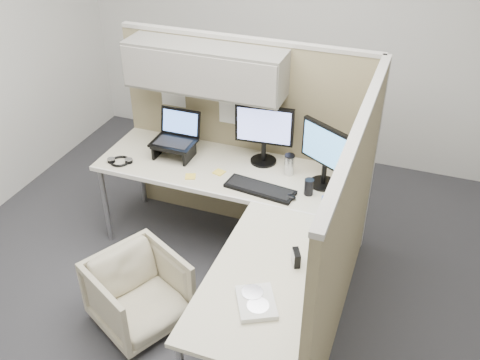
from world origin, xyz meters
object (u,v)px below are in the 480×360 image
(desk, at_px, (237,210))
(office_chair, at_px, (139,291))
(monitor_left, at_px, (264,130))
(keyboard, at_px, (260,189))

(desk, xyz_separation_m, office_chair, (-0.49, -0.57, -0.40))
(desk, relative_size, office_chair, 3.48)
(office_chair, bearing_deg, desk, -13.01)
(desk, relative_size, monitor_left, 4.29)
(desk, bearing_deg, keyboard, 67.44)
(monitor_left, xyz_separation_m, keyboard, (0.10, -0.38, -0.26))
(desk, relative_size, keyboard, 3.97)
(desk, xyz_separation_m, monitor_left, (-0.01, 0.60, 0.32))
(office_chair, bearing_deg, keyboard, -8.75)
(monitor_left, relative_size, keyboard, 0.92)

